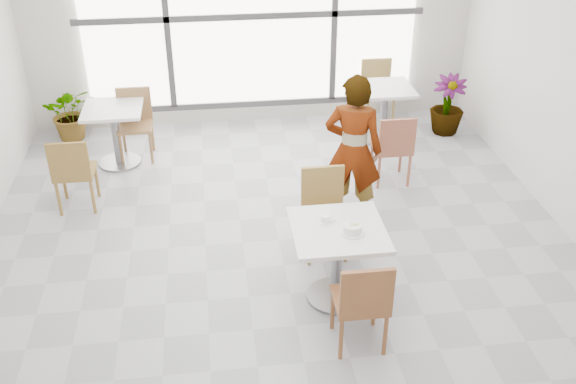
{
  "coord_description": "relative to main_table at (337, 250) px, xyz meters",
  "views": [
    {
      "loc": [
        -0.62,
        -5.13,
        3.85
      ],
      "look_at": [
        0.0,
        -0.3,
        1.0
      ],
      "focal_mm": 41.08,
      "sensor_mm": 36.0,
      "label": 1
    }
  ],
  "objects": [
    {
      "name": "floor",
      "position": [
        -0.4,
        0.54,
        -0.52
      ],
      "size": [
        7.0,
        7.0,
        0.0
      ],
      "primitive_type": "plane",
      "color": "#9E9EA5",
      "rests_on": "ground"
    },
    {
      "name": "person",
      "position": [
        0.41,
        1.3,
        0.3
      ],
      "size": [
        0.69,
        0.57,
        1.64
      ],
      "primitive_type": "imported",
      "rotation": [
        0.0,
        0.0,
        2.81
      ],
      "color": "black",
      "rests_on": "ground"
    },
    {
      "name": "main_table",
      "position": [
        0.0,
        0.0,
        0.0
      ],
      "size": [
        0.8,
        0.8,
        0.75
      ],
      "color": "white",
      "rests_on": "ground"
    },
    {
      "name": "wall_back",
      "position": [
        -0.4,
        4.04,
        0.98
      ],
      "size": [
        6.0,
        0.0,
        6.0
      ],
      "primitive_type": "plane",
      "rotation": [
        1.57,
        0.0,
        0.0
      ],
      "color": "silver",
      "rests_on": "ground"
    },
    {
      "name": "bg_chair_right_near",
      "position": [
        1.05,
        1.99,
        -0.02
      ],
      "size": [
        0.42,
        0.42,
        0.87
      ],
      "rotation": [
        0.0,
        0.0,
        3.14
      ],
      "color": "#9A5740",
      "rests_on": "ground"
    },
    {
      "name": "plant_right",
      "position": [
        2.15,
        3.28,
        -0.12
      ],
      "size": [
        0.57,
        0.57,
        0.8
      ],
      "primitive_type": "imported",
      "rotation": [
        0.0,
        0.0,
        -0.31
      ],
      "color": "#567E41",
      "rests_on": "ground"
    },
    {
      "name": "coffee_cup",
      "position": [
        -0.09,
        0.11,
        0.26
      ],
      "size": [
        0.16,
        0.13,
        0.07
      ],
      "color": "white",
      "rests_on": "main_table"
    },
    {
      "name": "oatmeal_bowl",
      "position": [
        0.1,
        -0.08,
        0.27
      ],
      "size": [
        0.21,
        0.21,
        0.09
      ],
      "color": "white",
      "rests_on": "main_table"
    },
    {
      "name": "plant_left",
      "position": [
        -2.84,
        3.74,
        -0.15
      ],
      "size": [
        0.74,
        0.66,
        0.74
      ],
      "primitive_type": "imported",
      "rotation": [
        0.0,
        0.0,
        0.14
      ],
      "color": "#5E8643",
      "rests_on": "ground"
    },
    {
      "name": "chair_near",
      "position": [
        0.07,
        -0.66,
        -0.02
      ],
      "size": [
        0.42,
        0.42,
        0.87
      ],
      "rotation": [
        0.0,
        0.0,
        3.14
      ],
      "color": "brown",
      "rests_on": "ground"
    },
    {
      "name": "bg_chair_right_far",
      "position": [
        1.3,
        3.8,
        -0.02
      ],
      "size": [
        0.42,
        0.42,
        0.87
      ],
      "color": "#A18448",
      "rests_on": "ground"
    },
    {
      "name": "bg_chair_left_far",
      "position": [
        -1.95,
        3.13,
        -0.02
      ],
      "size": [
        0.42,
        0.42,
        0.87
      ],
      "color": "olive",
      "rests_on": "ground"
    },
    {
      "name": "chair_far",
      "position": [
        0.02,
        0.79,
        -0.02
      ],
      "size": [
        0.42,
        0.42,
        0.87
      ],
      "color": "olive",
      "rests_on": "ground"
    },
    {
      "name": "bg_table_right",
      "position": [
        1.24,
        3.16,
        -0.04
      ],
      "size": [
        0.7,
        0.7,
        0.75
      ],
      "color": "silver",
      "rests_on": "ground"
    },
    {
      "name": "bg_chair_left_near",
      "position": [
        -2.52,
        1.85,
        -0.02
      ],
      "size": [
        0.42,
        0.42,
        0.87
      ],
      "rotation": [
        0.0,
        0.0,
        3.14
      ],
      "color": "olive",
      "rests_on": "ground"
    },
    {
      "name": "bg_table_left",
      "position": [
        -2.18,
        2.92,
        -0.04
      ],
      "size": [
        0.7,
        0.7,
        0.75
      ],
      "color": "white",
      "rests_on": "ground"
    },
    {
      "name": "window",
      "position": [
        -0.4,
        3.97,
        0.98
      ],
      "size": [
        4.6,
        0.07,
        2.52
      ],
      "color": "white",
      "rests_on": "ground"
    }
  ]
}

